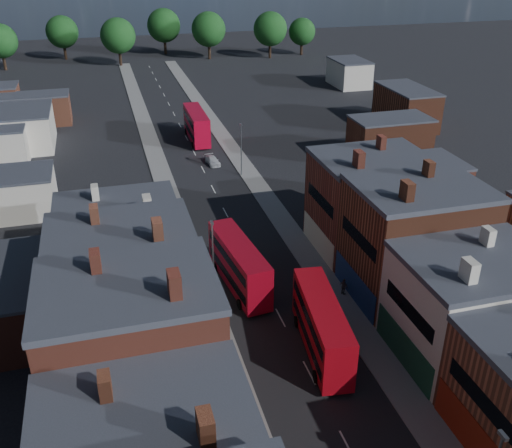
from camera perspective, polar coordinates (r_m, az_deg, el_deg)
pavement_west at (r=76.19m, az=-8.17°, el=1.24°), size 3.00×200.00×0.12m
pavement_east at (r=78.56m, az=1.24°, el=2.35°), size 3.00×200.00×0.12m
lamp_post_2 at (r=56.65m, az=-4.32°, el=-2.85°), size 0.25×0.70×8.12m
lamp_post_3 at (r=85.47m, az=-1.50°, el=7.79°), size 0.25×0.70×8.12m
bus_0 at (r=58.42m, az=-1.72°, el=-4.01°), size 4.00×11.99×5.08m
bus_1 at (r=50.19m, az=6.60°, el=-10.07°), size 4.09×11.95×5.06m
bus_2 at (r=102.40m, az=-5.96°, el=9.85°), size 3.21×12.29×5.29m
car_2 at (r=62.94m, az=-1.38°, el=-3.79°), size 2.25×4.52×1.23m
car_3 at (r=91.61m, az=-4.37°, el=6.33°), size 2.12×4.27×1.19m
ped_1 at (r=50.02m, az=-4.60°, el=-12.73°), size 0.90×0.71×1.63m
ped_3 at (r=58.64m, az=8.78°, el=-6.21°), size 0.87×1.15×1.79m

